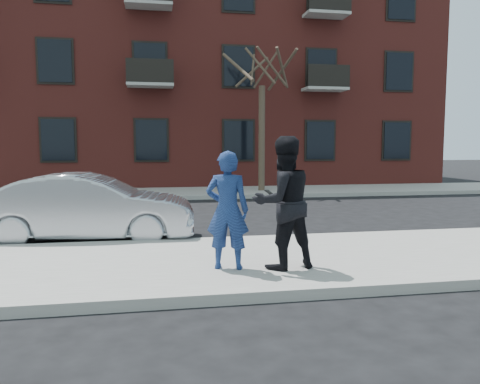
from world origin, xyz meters
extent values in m
plane|color=black|center=(0.00, 0.00, 0.00)|extent=(100.00, 100.00, 0.00)
cube|color=gray|center=(0.00, -0.25, 0.07)|extent=(50.00, 3.50, 0.15)
cube|color=#999691|center=(0.00, 1.55, 0.07)|extent=(50.00, 0.10, 0.15)
cube|color=gray|center=(0.00, 11.25, 0.07)|extent=(50.00, 3.50, 0.15)
cube|color=#999691|center=(0.00, 9.45, 0.07)|extent=(50.00, 0.10, 0.15)
cube|color=maroon|center=(2.00, 18.00, 6.00)|extent=(24.00, 10.00, 12.00)
cube|color=black|center=(3.90, 12.94, 2.20)|extent=(1.30, 0.06, 1.70)
cube|color=black|center=(11.50, 12.94, 2.20)|extent=(1.30, 0.06, 1.70)
cube|color=black|center=(3.90, 12.94, 5.40)|extent=(1.30, 0.06, 1.70)
cube|color=black|center=(11.50, 12.94, 5.40)|extent=(1.30, 0.06, 1.70)
cube|color=black|center=(11.50, 12.94, 8.60)|extent=(1.30, 0.06, 1.70)
cylinder|color=#382C21|center=(4.50, 11.00, 2.25)|extent=(0.26, 0.26, 4.20)
imported|color=#999BA3|center=(-1.12, 2.34, 0.70)|extent=(4.35, 1.79, 1.40)
imported|color=navy|center=(1.26, -0.80, 1.03)|extent=(0.73, 0.58, 1.75)
cube|color=black|center=(1.27, -0.57, 1.43)|extent=(0.10, 0.14, 0.08)
imported|color=black|center=(2.07, -0.91, 1.13)|extent=(1.09, 0.92, 1.96)
cube|color=black|center=(1.89, -0.77, 1.28)|extent=(0.12, 0.15, 0.06)
camera|label=1|loc=(0.21, -7.54, 1.98)|focal=35.00mm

